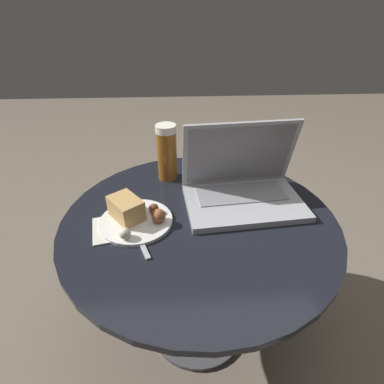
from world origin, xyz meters
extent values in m
plane|color=#726656|center=(0.00, 0.00, 0.00)|extent=(6.00, 6.00, 0.00)
cylinder|color=#515156|center=(0.00, 0.00, 0.01)|extent=(0.33, 0.33, 0.01)
cylinder|color=#515156|center=(0.00, 0.00, 0.24)|extent=(0.09, 0.09, 0.45)
cylinder|color=black|center=(0.00, 0.00, 0.47)|extent=(0.74, 0.74, 0.02)
cube|color=silver|center=(-0.20, -0.03, 0.48)|extent=(0.18, 0.14, 0.00)
cube|color=#B2B2B7|center=(0.13, 0.05, 0.49)|extent=(0.35, 0.24, 0.02)
cube|color=gray|center=(0.13, 0.08, 0.50)|extent=(0.26, 0.13, 0.00)
cube|color=#B2B2B7|center=(0.12, 0.13, 0.60)|extent=(0.33, 0.09, 0.21)
cube|color=black|center=(0.12, 0.13, 0.60)|extent=(0.30, 0.08, 0.19)
cylinder|color=brown|center=(-0.09, 0.22, 0.56)|extent=(0.06, 0.06, 0.16)
cylinder|color=white|center=(-0.09, 0.22, 0.65)|extent=(0.06, 0.06, 0.02)
cylinder|color=white|center=(-0.17, -0.01, 0.49)|extent=(0.19, 0.19, 0.01)
cube|color=tan|center=(-0.19, 0.00, 0.52)|extent=(0.11, 0.11, 0.06)
sphere|color=#9E5B38|center=(-0.11, -0.02, 0.51)|extent=(0.04, 0.04, 0.04)
sphere|color=brown|center=(-0.12, 0.02, 0.51)|extent=(0.03, 0.03, 0.03)
sphere|color=beige|center=(-0.19, -0.08, 0.51)|extent=(0.03, 0.03, 0.03)
cube|color=#B2B2B7|center=(-0.15, -0.09, 0.49)|extent=(0.06, 0.12, 0.01)
cube|color=#B2B2B7|center=(-0.18, -0.01, 0.49)|extent=(0.04, 0.06, 0.01)
camera|label=1|loc=(-0.05, -0.64, 0.98)|focal=28.00mm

